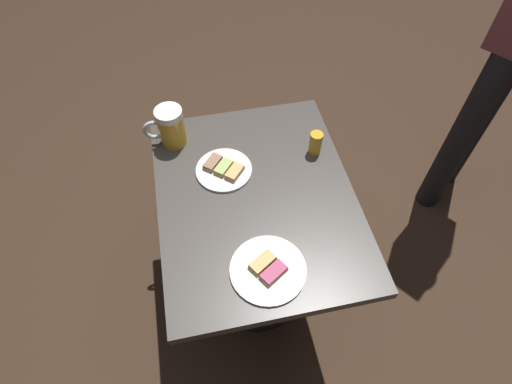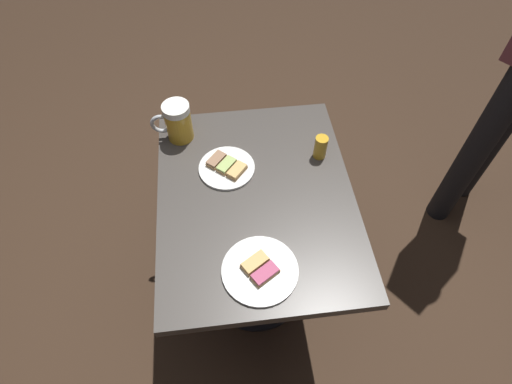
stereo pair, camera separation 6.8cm
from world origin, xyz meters
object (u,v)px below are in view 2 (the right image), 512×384
beer_mug (177,122)px  beer_glass_small (321,147)px  plate_near (227,167)px  plate_far (260,270)px

beer_mug → beer_glass_small: size_ratio=1.68×
plate_near → beer_glass_small: (0.02, -0.33, 0.03)m
plate_far → beer_glass_small: 0.49m
plate_near → beer_mug: 0.24m
plate_far → beer_mug: 0.61m
plate_far → beer_glass_small: beer_glass_small is taller
beer_glass_small → beer_mug: bearing=72.6°
plate_near → beer_mug: size_ratio=1.30×
beer_mug → plate_near: bearing=-137.9°
plate_near → beer_mug: beer_mug is taller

